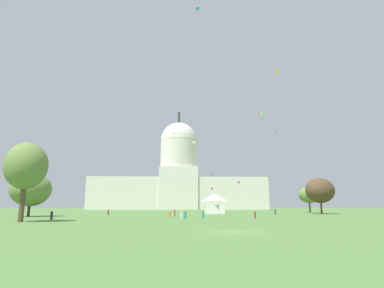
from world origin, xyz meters
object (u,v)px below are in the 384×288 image
at_px(kite_yellow_high, 277,71).
at_px(kite_pink_mid, 174,134).
at_px(kite_cyan_high, 198,9).
at_px(person_red_near_tree_east, 175,213).
at_px(person_black_edge_west, 52,216).
at_px(kite_turquoise_mid, 277,133).
at_px(person_teal_back_left, 203,215).
at_px(event_tent, 214,204).
at_px(tree_west_mid, 31,189).
at_px(tree_east_far, 320,191).
at_px(tree_west_near, 26,166).
at_px(person_white_near_tree_west, 182,215).
at_px(capitol_building, 178,180).
at_px(kite_green_mid, 212,175).
at_px(person_orange_front_center, 169,214).
at_px(kite_magenta_low, 212,188).
at_px(tree_east_near, 309,195).
at_px(kite_red_low, 199,183).
at_px(kite_white_mid, 194,142).
at_px(person_maroon_mid_left, 255,215).
at_px(person_navy_lawn_far_right, 275,212).
at_px(kite_violet_low, 239,182).
at_px(person_maroon_front_right, 108,213).
at_px(kite_lime_high, 262,114).
at_px(person_teal_mid_center, 185,215).

relative_size(kite_yellow_high, kite_pink_mid, 0.29).
bearing_deg(kite_cyan_high, person_red_near_tree_east, -129.03).
height_order(person_black_edge_west, kite_turquoise_mid, kite_turquoise_mid).
relative_size(person_teal_back_left, kite_pink_mid, 0.42).
xyz_separation_m(event_tent, tree_west_mid, (-47.65, -23.83, 3.23)).
height_order(tree_east_far, person_teal_back_left, tree_east_far).
distance_m(tree_west_near, person_white_near_tree_west, 30.52).
height_order(capitol_building, kite_green_mid, capitol_building).
bearing_deg(person_orange_front_center, kite_cyan_high, 144.14).
height_order(person_teal_back_left, kite_magenta_low, kite_magenta_low).
bearing_deg(person_black_edge_west, tree_east_near, 165.63).
distance_m(person_red_near_tree_east, kite_yellow_high, 54.90).
height_order(person_black_edge_west, kite_red_low, kite_red_low).
relative_size(kite_white_mid, kite_cyan_high, 1.30).
bearing_deg(event_tent, tree_west_near, -127.55).
height_order(person_maroon_mid_left, kite_red_low, kite_red_low).
relative_size(person_navy_lawn_far_right, kite_violet_low, 1.48).
xyz_separation_m(person_orange_front_center, person_navy_lawn_far_right, (30.57, 19.78, 0.10)).
relative_size(kite_green_mid, kite_pink_mid, 0.30).
xyz_separation_m(person_white_near_tree_west, person_black_edge_west, (-24.01, -6.36, 0.02)).
height_order(person_maroon_front_right, kite_magenta_low, kite_magenta_low).
xyz_separation_m(person_red_near_tree_east, kite_cyan_high, (6.01, 1.30, 58.32)).
distance_m(person_red_near_tree_east, person_black_edge_west, 29.94).
distance_m(kite_red_low, kite_turquoise_mid, 92.08).
height_order(person_black_edge_west, person_teal_back_left, person_black_edge_west).
relative_size(kite_pink_mid, kite_cyan_high, 3.30).
bearing_deg(kite_turquoise_mid, person_black_edge_west, 113.36).
distance_m(person_maroon_front_right, kite_green_mid, 92.18).
distance_m(tree_west_mid, person_orange_front_center, 34.80).
xyz_separation_m(tree_east_near, kite_violet_low, (-20.01, 37.74, 7.61)).
xyz_separation_m(event_tent, kite_lime_high, (21.48, 14.88, 35.27)).
bearing_deg(person_maroon_mid_left, tree_east_far, -53.87).
xyz_separation_m(event_tent, person_black_edge_west, (-35.21, -41.82, -2.43)).
height_order(tree_west_mid, kite_turquoise_mid, kite_turquoise_mid).
distance_m(person_maroon_front_right, person_black_edge_west, 30.87).
height_order(kite_yellow_high, kite_turquoise_mid, kite_yellow_high).
xyz_separation_m(kite_white_mid, kite_violet_low, (23.01, 2.29, -20.26)).
height_order(person_red_near_tree_east, kite_red_low, kite_red_low).
distance_m(person_teal_back_left, kite_cyan_high, 60.47).
distance_m(tree_east_far, kite_yellow_high, 40.41).
bearing_deg(event_tent, person_red_near_tree_east, -120.81).
relative_size(person_maroon_front_right, kite_red_low, 0.85).
relative_size(person_red_near_tree_east, kite_green_mid, 1.52).
height_order(tree_east_near, kite_magenta_low, kite_magenta_low).
bearing_deg(kite_magenta_low, person_maroon_front_right, 93.99).
relative_size(person_navy_lawn_far_right, kite_lime_high, 1.34).
bearing_deg(person_maroon_front_right, tree_west_near, 70.77).
relative_size(tree_west_mid, person_maroon_mid_left, 8.33).
xyz_separation_m(person_white_near_tree_west, kite_green_mid, (18.32, 105.83, 18.77)).
xyz_separation_m(person_teal_mid_center, kite_cyan_high, (3.84, 18.28, 58.40)).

